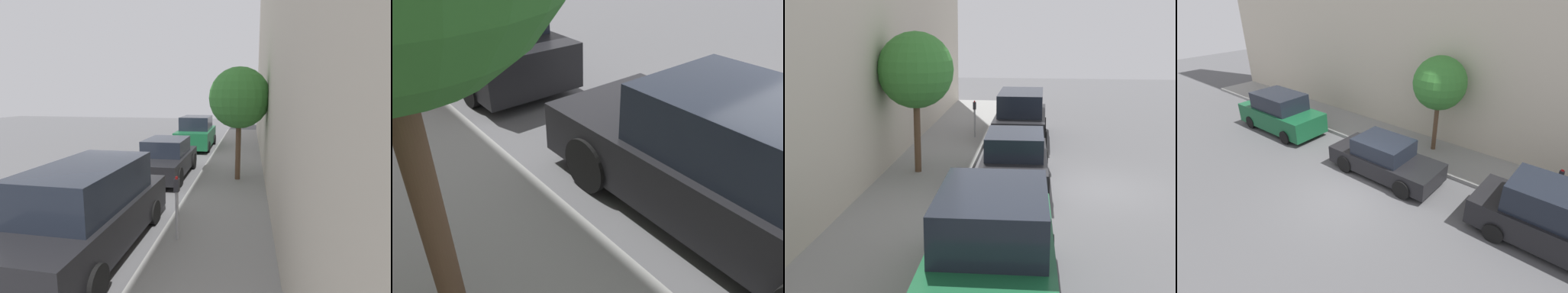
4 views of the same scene
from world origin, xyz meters
The scene contains 7 objects.
ground_plane centered at (0.00, 0.00, 0.00)m, with size 60.00×60.00×0.00m, color #515154.
sidewalk centered at (4.78, 0.00, 0.07)m, with size 2.57×32.00×0.15m.
parked_minivan_nearest centered at (2.17, -6.41, 0.92)m, with size 2.02×4.92×1.90m.
parked_sedan_second centered at (2.13, -0.20, 0.72)m, with size 1.92×4.52×1.54m.
parked_suv_third centered at (2.19, 6.62, 0.93)m, with size 2.08×4.83×1.98m.
parking_meter_near centered at (3.95, -5.89, 1.03)m, with size 0.11×0.15×1.43m.
street_tree centered at (5.06, -0.75, 3.19)m, with size 2.23×2.23×4.17m.
Camera 4 is at (-6.21, -6.45, 6.70)m, focal length 28.00 mm.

